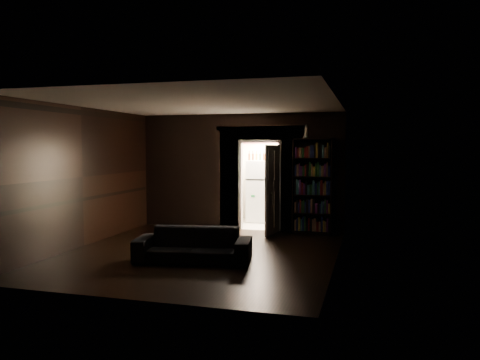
# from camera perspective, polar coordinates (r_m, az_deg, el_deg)

# --- Properties ---
(ground) EXTENTS (5.50, 5.50, 0.00)m
(ground) POSITION_cam_1_polar(r_m,az_deg,el_deg) (8.92, -4.87, -8.92)
(ground) COLOR black
(ground) RESTS_ON ground
(room_walls) EXTENTS (5.02, 5.61, 2.84)m
(room_walls) POSITION_cam_1_polar(r_m,az_deg,el_deg) (9.71, -2.77, 2.17)
(room_walls) COLOR black
(room_walls) RESTS_ON ground
(kitchen_alcove) EXTENTS (2.20, 1.80, 2.60)m
(kitchen_alcove) POSITION_cam_1_polar(r_m,az_deg,el_deg) (12.30, 3.62, 0.35)
(kitchen_alcove) COLOR beige
(kitchen_alcove) RESTS_ON ground
(sofa) EXTENTS (2.11, 1.17, 0.77)m
(sofa) POSITION_cam_1_polar(r_m,az_deg,el_deg) (8.25, -5.71, -7.26)
(sofa) COLOR black
(sofa) RESTS_ON ground
(bookshelf) EXTENTS (0.92, 0.40, 2.20)m
(bookshelf) POSITION_cam_1_polar(r_m,az_deg,el_deg) (10.84, 8.82, -0.77)
(bookshelf) COLOR black
(bookshelf) RESTS_ON ground
(refrigerator) EXTENTS (0.95, 0.91, 1.65)m
(refrigerator) POSITION_cam_1_polar(r_m,az_deg,el_deg) (12.54, 2.72, -1.35)
(refrigerator) COLOR white
(refrigerator) RESTS_ON ground
(door) EXTENTS (0.18, 0.85, 2.05)m
(door) POSITION_cam_1_polar(r_m,az_deg,el_deg) (10.71, 3.98, -1.19)
(door) COLOR silver
(door) RESTS_ON ground
(figurine) EXTENTS (0.13, 0.13, 0.31)m
(figurine) POSITION_cam_1_polar(r_m,az_deg,el_deg) (10.76, 8.04, 5.90)
(figurine) COLOR white
(figurine) RESTS_ON bookshelf
(bottles) EXTENTS (0.62, 0.25, 0.25)m
(bottles) POSITION_cam_1_polar(r_m,az_deg,el_deg) (12.40, 2.26, 3.00)
(bottles) COLOR black
(bottles) RESTS_ON refrigerator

